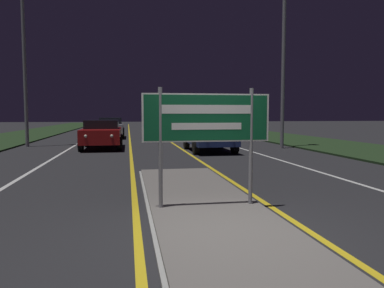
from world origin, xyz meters
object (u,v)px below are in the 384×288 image
object	(u,v)px
highway_sign	(207,123)
car_receding_0	(209,134)
car_receding_3	(190,122)
streetlight_left_near	(23,17)
car_receding_1	(188,128)
car_approaching_1	(111,127)
car_receding_2	(173,125)
streetlight_right_near	(284,4)
car_approaching_0	(102,133)

from	to	relation	value
highway_sign	car_receding_0	size ratio (longest dim) A/B	0.54
car_receding_0	car_receding_3	xyz separation A→B (m)	(3.73, 27.84, -0.01)
streetlight_left_near	car_receding_1	xyz separation A→B (m)	(9.16, 4.11, -5.91)
car_receding_1	car_approaching_1	distance (m)	5.72
car_receding_0	car_receding_2	size ratio (longest dim) A/B	0.95
highway_sign	car_receding_2	size ratio (longest dim) A/B	0.51
highway_sign	car_receding_2	distance (m)	26.26
streetlight_left_near	streetlight_right_near	bearing A→B (deg)	-13.75
highway_sign	car_receding_1	bearing A→B (deg)	81.95
streetlight_left_near	car_receding_2	size ratio (longest dim) A/B	2.42
car_receding_2	streetlight_right_near	bearing A→B (deg)	-75.99
car_approaching_1	car_receding_0	bearing A→B (deg)	-65.48
streetlight_left_near	car_receding_0	distance (m)	11.37
highway_sign	car_receding_3	bearing A→B (deg)	81.00
car_receding_3	car_approaching_1	bearing A→B (deg)	-116.51
car_receding_3	car_approaching_1	xyz separation A→B (m)	(-8.58, -17.20, 0.01)
highway_sign	car_receding_3	xyz separation A→B (m)	(6.05, 38.17, -0.78)
car_receding_0	car_receding_3	world-z (taller)	car_receding_0
streetlight_left_near	car_approaching_1	world-z (taller)	streetlight_left_near
car_receding_1	car_approaching_1	size ratio (longest dim) A/B	1.08
car_receding_0	car_approaching_1	distance (m)	11.70
streetlight_left_near	car_receding_3	bearing A→B (deg)	62.13
car_approaching_1	streetlight_left_near	bearing A→B (deg)	-121.25
streetlight_left_near	car_receding_2	bearing A→B (deg)	52.44
streetlight_right_near	car_approaching_0	world-z (taller)	streetlight_right_near
streetlight_left_near	car_receding_1	size ratio (longest dim) A/B	2.32
car_receding_1	car_receding_3	size ratio (longest dim) A/B	1.01
streetlight_left_near	car_receding_3	world-z (taller)	streetlight_left_near
streetlight_right_near	car_receding_2	bearing A→B (deg)	104.01
car_approaching_0	car_receding_1	bearing A→B (deg)	48.12
highway_sign	car_receding_1	size ratio (longest dim) A/B	0.49
streetlight_left_near	car_receding_0	xyz separation A→B (m)	(8.87, -4.02, -5.88)
streetlight_right_near	car_receding_0	xyz separation A→B (m)	(-3.90, -0.90, -6.25)
highway_sign	car_receding_2	xyz separation A→B (m)	(2.50, 26.13, -0.78)
car_receding_2	car_approaching_0	bearing A→B (deg)	-110.77
streetlight_left_near	car_approaching_0	size ratio (longest dim) A/B	2.50
streetlight_left_near	car_receding_1	world-z (taller)	streetlight_left_near
car_approaching_1	car_receding_1	bearing A→B (deg)	-26.03
car_receding_3	car_approaching_0	size ratio (longest dim) A/B	1.07
car_receding_0	car_receding_3	bearing A→B (deg)	82.38
highway_sign	car_receding_3	distance (m)	38.66
highway_sign	streetlight_left_near	distance (m)	16.58
car_receding_0	car_approaching_0	bearing A→B (deg)	154.97
streetlight_left_near	car_receding_1	distance (m)	11.65
car_receding_3	car_receding_1	bearing A→B (deg)	-99.89
car_receding_0	streetlight_right_near	bearing A→B (deg)	12.95
car_receding_3	car_approaching_1	world-z (taller)	car_approaching_1
highway_sign	car_approaching_0	world-z (taller)	highway_sign
car_approaching_0	car_approaching_1	xyz separation A→B (m)	(0.08, 8.34, 0.03)
streetlight_right_near	car_receding_1	size ratio (longest dim) A/B	2.32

